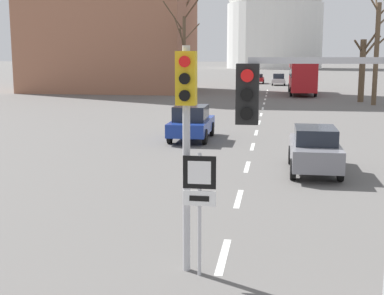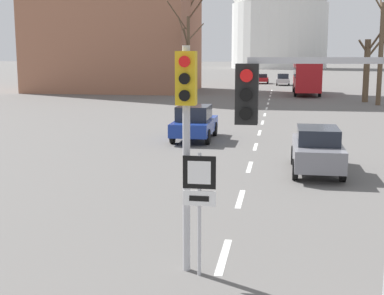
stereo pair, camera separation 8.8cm
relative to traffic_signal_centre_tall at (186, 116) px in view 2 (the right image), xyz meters
name	(u,v)px [view 2 (the right image)]	position (x,y,z in m)	size (l,w,h in m)	color
lane_stripe_1	(224,256)	(0.63, 0.81, -2.95)	(0.16, 2.00, 0.01)	silver
lane_stripe_2	(240,199)	(0.63, 5.31, -2.95)	(0.16, 2.00, 0.01)	silver
lane_stripe_3	(250,167)	(0.63, 9.81, -2.95)	(0.16, 2.00, 0.01)	silver
lane_stripe_4	(255,147)	(0.63, 14.31, -2.95)	(0.16, 2.00, 0.01)	silver
lane_stripe_5	(260,133)	(0.63, 18.81, -2.95)	(0.16, 2.00, 0.01)	silver
lane_stripe_6	(263,122)	(0.63, 23.31, -2.95)	(0.16, 2.00, 0.01)	silver
lane_stripe_7	(265,115)	(0.63, 27.81, -2.95)	(0.16, 2.00, 0.01)	silver
lane_stripe_8	(267,108)	(0.63, 32.31, -2.95)	(0.16, 2.00, 0.01)	silver
lane_stripe_9	(268,103)	(0.63, 36.81, -2.95)	(0.16, 2.00, 0.01)	silver
lane_stripe_10	(269,99)	(0.63, 41.31, -2.95)	(0.16, 2.00, 0.01)	silver
lane_stripe_11	(270,96)	(0.63, 45.81, -2.95)	(0.16, 2.00, 0.01)	silver
lane_stripe_12	(271,93)	(0.63, 50.31, -2.95)	(0.16, 2.00, 0.01)	silver
lane_stripe_13	(272,90)	(0.63, 54.81, -2.95)	(0.16, 2.00, 0.01)	silver
traffic_signal_centre_tall	(186,116)	(0.00, 0.00, 0.00)	(0.36, 0.34, 4.20)	#B2B2B7
traffic_signal_near_right	(341,111)	(2.61, -0.94, 0.23)	(2.68, 0.34, 4.20)	#B2B2B7
route_sign_post	(199,194)	(0.27, -0.21, -1.39)	(0.60, 0.08, 2.31)	#B2B2B7
sedan_near_left	(194,122)	(-2.41, 15.89, -2.10)	(1.84, 4.35, 1.68)	navy
sedan_near_right	(262,78)	(-1.12, 70.90, -2.20)	(1.89, 4.11, 1.44)	maroon
sedan_mid_centre	(317,149)	(2.98, 9.25, -2.12)	(1.69, 4.21, 1.61)	slate
sedan_far_left	(283,79)	(1.94, 66.70, -2.14)	(1.84, 4.06, 1.61)	#B7B7BC
city_bus	(307,75)	(4.32, 48.59, -0.90)	(2.66, 10.80, 3.48)	red
bare_tree_left_near	(188,52)	(-7.40, 42.61, 1.47)	(2.84, 5.41, 9.01)	brown
bare_tree_right_near	(367,68)	(9.09, 39.67, 0.06)	(2.49, 2.09, 5.98)	brown
bare_tree_left_far	(180,48)	(-9.34, 49.17, 1.93)	(5.36, 2.83, 10.35)	brown
bare_tree_right_far	(382,46)	(9.76, 36.79, 1.86)	(3.96, 3.79, 10.08)	brown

